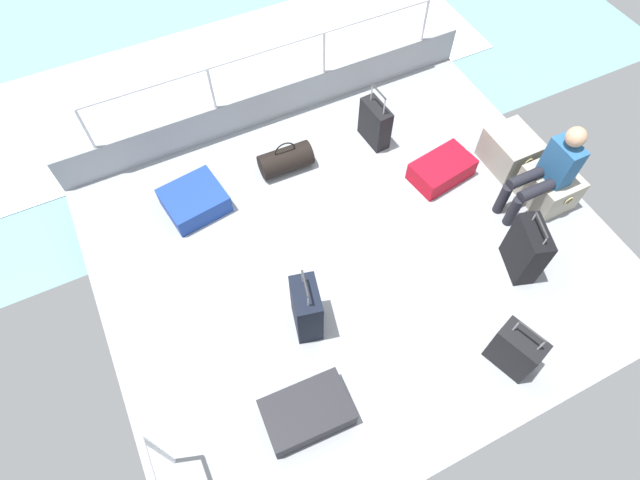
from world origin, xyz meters
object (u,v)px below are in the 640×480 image
suitcase_2 (526,249)px  suitcase_4 (442,169)px  suitcase_6 (375,123)px  suitcase_1 (306,309)px  cargo_crate_0 (510,150)px  passenger_seated (548,170)px  duffel_bag (286,160)px  suitcase_3 (194,200)px  cargo_crate_1 (549,187)px  suitcase_5 (307,412)px  suitcase_0 (515,350)px

suitcase_2 → suitcase_4: suitcase_2 is taller
suitcase_6 → suitcase_1: bearing=-43.9°
cargo_crate_0 → suitcase_6: 1.57m
passenger_seated → suitcase_6: 1.97m
cargo_crate_0 → suitcase_4: size_ratio=0.80×
suitcase_6 → duffel_bag: size_ratio=1.23×
passenger_seated → duffel_bag: size_ratio=1.80×
cargo_crate_0 → suitcase_3: size_ratio=0.85×
suitcase_2 → suitcase_4: bearing=-177.8°
suitcase_2 → cargo_crate_1: bearing=125.4°
cargo_crate_1 → duffel_bag: size_ratio=0.93×
cargo_crate_1 → suitcase_2: suitcase_2 is taller
suitcase_1 → suitcase_5: (0.79, -0.38, -0.20)m
suitcase_2 → suitcase_0: bearing=-42.2°
suitcase_3 → duffel_bag: size_ratio=1.14×
suitcase_3 → suitcase_4: 2.79m
duffel_bag → cargo_crate_0: bearing=66.0°
suitcase_2 → suitcase_6: suitcase_2 is taller
cargo_crate_0 → suitcase_5: bearing=-64.3°
passenger_seated → suitcase_6: bearing=-146.3°
suitcase_3 → cargo_crate_1: bearing=65.6°
passenger_seated → suitcase_3: passenger_seated is taller
cargo_crate_1 → suitcase_6: suitcase_6 is taller
cargo_crate_0 → suitcase_1: 3.07m
cargo_crate_0 → suitcase_1: (0.81, -2.96, 0.11)m
suitcase_2 → suitcase_5: (0.42, -2.58, -0.20)m
suitcase_5 → suitcase_6: bearing=140.9°
passenger_seated → suitcase_0: (1.35, -1.32, -0.32)m
cargo_crate_1 → duffel_bag: 2.92m
suitcase_1 → suitcase_0: bearing=52.4°
passenger_seated → duffel_bag: passenger_seated is taller
cargo_crate_1 → suitcase_0: bearing=-48.2°
suitcase_0 → suitcase_4: size_ratio=0.95×
suitcase_4 → duffel_bag: (-0.89, -1.54, 0.03)m
suitcase_1 → suitcase_2: (0.38, 2.21, 0.00)m
suitcase_2 → suitcase_6: bearing=-168.1°
suitcase_4 → suitcase_5: (1.76, -2.53, 0.00)m
suitcase_1 → suitcase_6: size_ratio=1.10×
suitcase_4 → duffel_bag: bearing=-120.1°
cargo_crate_0 → suitcase_3: 3.61m
cargo_crate_0 → suitcase_1: size_ratio=0.72×
suitcase_0 → duffel_bag: suitcase_0 is taller
passenger_seated → suitcase_6: passenger_seated is taller
passenger_seated → duffel_bag: (-1.67, -2.21, -0.44)m
cargo_crate_1 → suitcase_5: bearing=-73.8°
passenger_seated → suitcase_2: passenger_seated is taller
suitcase_6 → duffel_bag: bearing=-92.5°
cargo_crate_0 → cargo_crate_1: size_ratio=1.04×
suitcase_0 → duffel_bag: 3.14m
cargo_crate_1 → suitcase_1: suitcase_1 is taller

